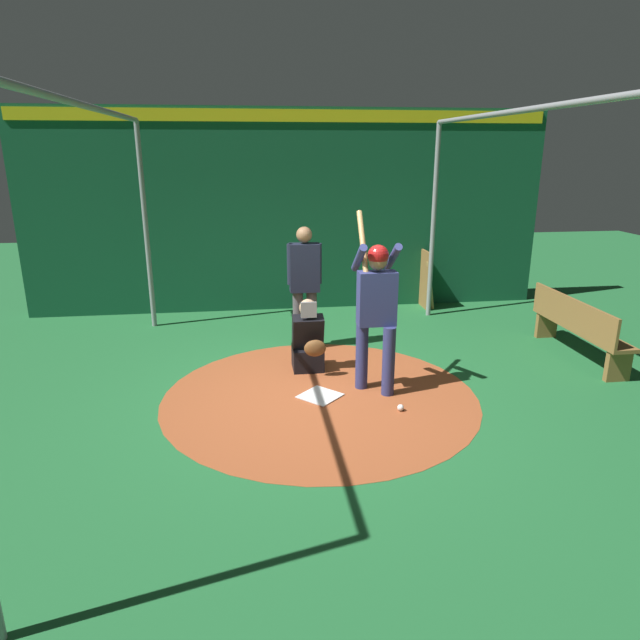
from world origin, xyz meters
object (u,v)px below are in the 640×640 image
(home_plate, at_px, (320,396))
(umpire, at_px, (305,281))
(bench, at_px, (577,326))
(batter, at_px, (376,304))
(bat_rack, at_px, (424,280))
(catcher, at_px, (308,343))
(baseball_0, at_px, (401,408))

(home_plate, bearing_deg, umpire, 179.72)
(bench, bearing_deg, batter, -76.17)
(home_plate, height_order, bench, bench)
(batter, distance_m, bat_rack, 4.09)
(home_plate, xyz_separation_m, umpire, (-1.70, 0.01, 0.99))
(bat_rack, bearing_deg, batter, -26.12)
(bench, bearing_deg, umpire, -103.07)
(batter, bearing_deg, umpire, -157.72)
(home_plate, relative_size, bat_rack, 0.40)
(catcher, relative_size, bat_rack, 0.93)
(home_plate, height_order, batter, batter)
(batter, distance_m, baseball_0, 1.21)
(home_plate, distance_m, umpire, 1.97)
(umpire, height_order, baseball_0, umpire)
(home_plate, bearing_deg, batter, 97.81)
(umpire, bearing_deg, bench, 76.93)
(catcher, xyz_separation_m, umpire, (-0.85, 0.05, 0.62))
(umpire, bearing_deg, bat_rack, 129.63)
(bench, bearing_deg, home_plate, -77.24)
(umpire, height_order, bench, umpire)
(home_plate, relative_size, umpire, 0.24)
(umpire, bearing_deg, baseball_0, 20.72)
(batter, relative_size, bat_rack, 2.02)
(catcher, relative_size, bench, 0.49)
(home_plate, xyz_separation_m, batter, (-0.09, 0.67, 1.07))
(umpire, distance_m, bench, 3.85)
(home_plate, distance_m, batter, 1.27)
(batter, relative_size, bench, 1.07)
(umpire, relative_size, baseball_0, 24.09)
(umpire, bearing_deg, batter, 22.28)
(batter, height_order, bench, batter)
(umpire, xyz_separation_m, bat_rack, (-2.02, 2.44, -0.51))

